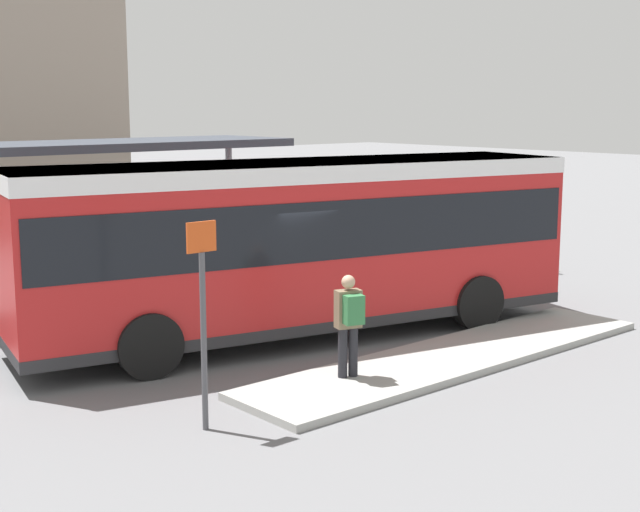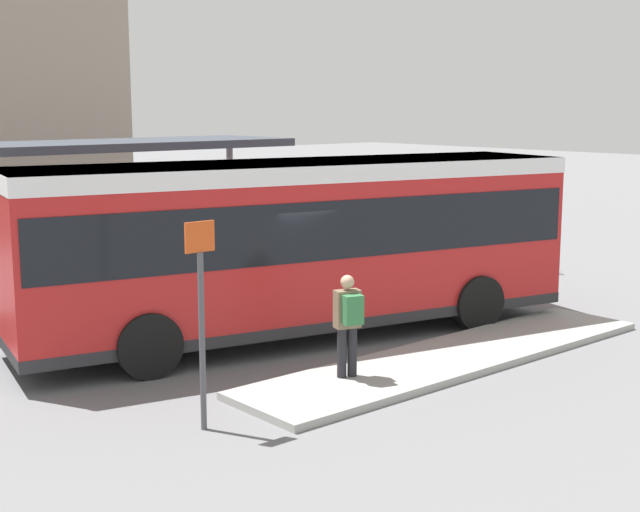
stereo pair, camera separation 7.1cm
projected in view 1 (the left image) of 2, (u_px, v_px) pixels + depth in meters
The scene contains 9 objects.
ground_plane at pixel (299, 336), 16.63m from camera, with size 120.00×120.00×0.00m, color slate.
curb_island at pixel (455, 356), 15.09m from camera, with size 8.44×1.80×0.12m.
city_bus at pixel (299, 236), 16.31m from camera, with size 10.76×4.73×3.25m.
pedestrian_waiting at pixel (349, 319), 13.59m from camera, with size 0.45×0.49×1.60m.
bicycle_white at pixel (533, 257), 23.26m from camera, with size 0.48×1.57×0.68m.
bicycle_red at pixel (510, 253), 23.69m from camera, with size 0.48×1.71×0.74m.
station_shelter at pixel (19, 150), 18.35m from camera, with size 12.38×2.80×3.47m.
potted_planter_near_shelter at pixel (193, 279), 18.93m from camera, with size 0.82×0.82×1.18m.
platform_sign at pixel (203, 316), 11.61m from camera, with size 0.44×0.08×2.80m.
Camera 1 is at (-10.28, -12.44, 4.29)m, focal length 50.00 mm.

